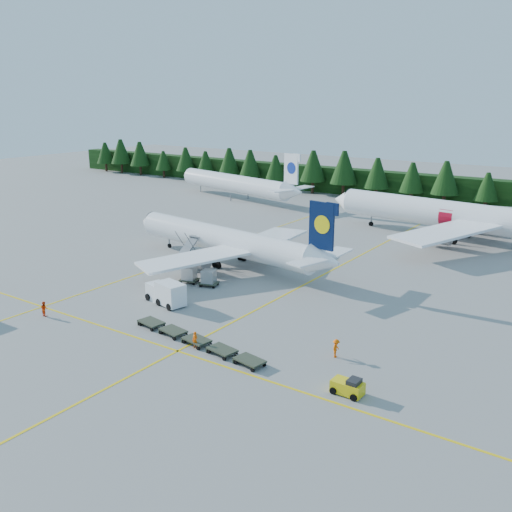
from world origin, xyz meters
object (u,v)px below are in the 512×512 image
Objects in this scene: airliner_red at (446,215)px; baggage_tug at (348,387)px; airliner_navy at (219,239)px; airstairs at (180,260)px; service_truck at (165,292)px.

airliner_red reaches higher than baggage_tug.
airliner_navy is 39.15m from baggage_tug.
airstairs is 2.17× the size of baggage_tug.
airstairs is 39.18m from baggage_tug.
airstairs is at bearing -115.77° from airliner_navy.
service_truck is at bearing 166.53° from baggage_tug.
airliner_navy is 38.56m from airliner_red.
baggage_tug is (9.44, -55.32, -3.26)m from airliner_red.
airliner_navy is at bearing 55.97° from airstairs.
airliner_red reaches higher than service_truck.
airliner_red is 7.79× the size of service_truck.
airliner_red is at bearing 55.56° from airstairs.
airliner_red reaches higher than airliner_navy.
service_truck reaches higher than baggage_tug.
airliner_red is 17.76× the size of baggage_tug.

